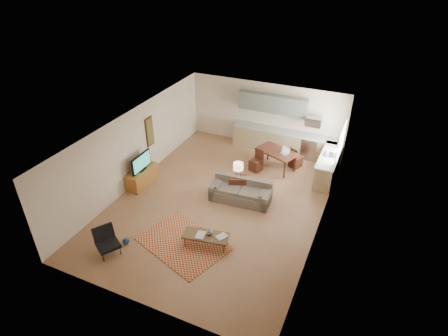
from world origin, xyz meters
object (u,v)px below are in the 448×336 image
at_px(sofa, 241,191).
at_px(coffee_table, 206,240).
at_px(armchair, 107,242).
at_px(tv_credenza, 142,177).
at_px(dining_table, 276,160).
at_px(console_table, 238,185).

height_order(sofa, coffee_table, sofa).
height_order(armchair, tv_credenza, armchair).
bearing_deg(tv_credenza, dining_table, 36.63).
xyz_separation_m(coffee_table, dining_table, (0.54, 4.88, 0.18)).
distance_m(tv_credenza, console_table, 3.43).
bearing_deg(coffee_table, console_table, 82.76).
distance_m(tv_credenza, dining_table, 5.00).
relative_size(coffee_table, armchair, 1.70).
xyz_separation_m(coffee_table, console_table, (-0.14, 2.72, 0.15)).
bearing_deg(dining_table, coffee_table, -75.06).
height_order(sofa, console_table, sofa).
bearing_deg(armchair, sofa, -0.80).
height_order(coffee_table, armchair, armchair).
bearing_deg(coffee_table, sofa, 77.75).
height_order(tv_credenza, console_table, console_table).
xyz_separation_m(coffee_table, tv_credenza, (-3.47, 1.90, 0.11)).
height_order(tv_credenza, dining_table, dining_table).
distance_m(sofa, dining_table, 2.51).
bearing_deg(console_table, tv_credenza, 172.53).
bearing_deg(tv_credenza, armchair, -70.70).
bearing_deg(dining_table, console_table, -86.29).
xyz_separation_m(tv_credenza, dining_table, (4.01, 2.98, 0.07)).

